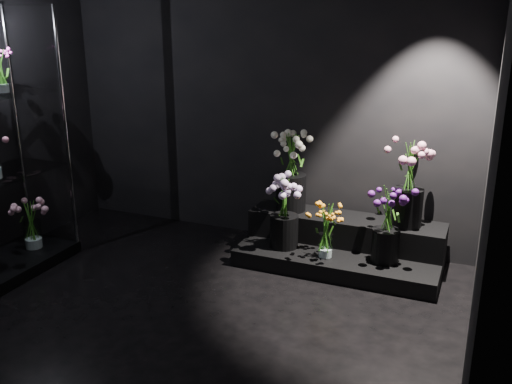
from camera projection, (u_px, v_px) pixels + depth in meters
The scene contains 11 objects.
floor at pixel (154, 333), 3.94m from camera, with size 4.00×4.00×0.00m, color black.
wall_back at pixel (263, 93), 5.27m from camera, with size 4.00×4.00×0.00m, color black.
wall_right at pixel (490, 167), 2.78m from camera, with size 4.00×4.00×0.00m, color black.
display_riser at pixel (342, 245), 5.02m from camera, with size 1.72×0.77×0.38m.
bouquet_orange_bells at pixel (326, 229), 4.73m from camera, with size 0.30×0.30×0.47m.
bouquet_lilac at pixel (284, 209), 4.91m from camera, with size 0.40×0.40×0.62m.
bouquet_purple at pixel (387, 218), 4.60m from camera, with size 0.36×0.36×0.67m.
bouquet_cream_roses at pixel (291, 169), 5.11m from camera, with size 0.44×0.44×0.70m.
bouquet_pink_roses at pixel (410, 178), 4.71m from camera, with size 0.36×0.36×0.75m.
bouquet_case_magenta at pixel (0, 69), 4.55m from camera, with size 0.26×0.26×0.35m.
bouquet_case_base_pink at pixel (31, 224), 5.03m from camera, with size 0.40×0.40×0.43m.
Camera 1 is at (1.98, -2.91, 2.13)m, focal length 40.00 mm.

